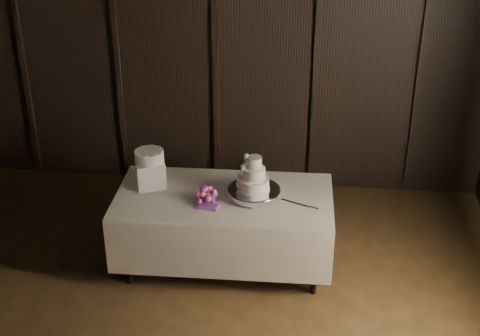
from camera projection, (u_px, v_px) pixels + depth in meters
name	position (u px, v px, depth m)	size (l,w,h in m)	color
room	(137.00, 231.00, 4.21)	(6.08, 7.08, 3.08)	black
display_table	(224.00, 227.00, 6.28)	(2.01, 1.08, 0.76)	silver
cake_stand	(254.00, 194.00, 6.06)	(0.48, 0.48, 0.09)	silver
wedding_cake	(251.00, 177.00, 5.97)	(0.30, 0.27, 0.32)	white
bouquet	(205.00, 195.00, 6.00)	(0.28, 0.38, 0.18)	#E24F70
box_pedestal	(151.00, 173.00, 6.23)	(0.26, 0.26, 0.25)	white
small_cake	(149.00, 156.00, 6.15)	(0.27, 0.27, 0.11)	white
cake_knife	(295.00, 203.00, 5.98)	(0.37, 0.02, 0.01)	silver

